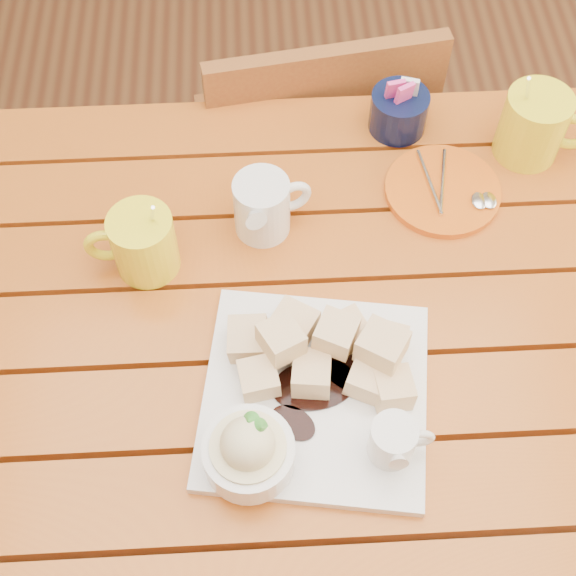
{
  "coord_description": "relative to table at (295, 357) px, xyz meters",
  "views": [
    {
      "loc": [
        -0.04,
        -0.52,
        1.65
      ],
      "look_at": [
        -0.01,
        0.0,
        0.82
      ],
      "focal_mm": 50.0,
      "sensor_mm": 36.0,
      "label": 1
    }
  ],
  "objects": [
    {
      "name": "orange_saucer",
      "position": [
        0.22,
        0.2,
        0.11
      ],
      "size": [
        0.17,
        0.17,
        0.02
      ],
      "rotation": [
        0.0,
        0.0,
        -0.05
      ],
      "color": "#DD5D13",
      "rests_on": "table"
    },
    {
      "name": "sugar_caddy",
      "position": [
        0.17,
        0.33,
        0.14
      ],
      "size": [
        0.09,
        0.09,
        0.09
      ],
      "color": "#0B1333",
      "rests_on": "table"
    },
    {
      "name": "ground",
      "position": [
        0.0,
        -0.0,
        -0.64
      ],
      "size": [
        5.0,
        5.0,
        0.0
      ],
      "primitive_type": "plane",
      "color": "#512817",
      "rests_on": "ground"
    },
    {
      "name": "dessert_plate",
      "position": [
        0.0,
        -0.13,
        0.14
      ],
      "size": [
        0.31,
        0.31,
        0.11
      ],
      "rotation": [
        0.0,
        0.0,
        -0.16
      ],
      "color": "white",
      "rests_on": "table"
    },
    {
      "name": "coffee_mug_right",
      "position": [
        0.36,
        0.27,
        0.16
      ],
      "size": [
        0.13,
        0.09,
        0.16
      ],
      "rotation": [
        0.0,
        0.0,
        -0.28
      ],
      "color": "yellow",
      "rests_on": "table"
    },
    {
      "name": "coffee_mug_left",
      "position": [
        -0.2,
        0.1,
        0.16
      ],
      "size": [
        0.12,
        0.09,
        0.14
      ],
      "rotation": [
        0.0,
        0.0,
        0.02
      ],
      "color": "yellow",
      "rests_on": "table"
    },
    {
      "name": "chair_far",
      "position": [
        0.06,
        0.52,
        -0.18
      ],
      "size": [
        0.44,
        0.44,
        0.82
      ],
      "rotation": [
        0.0,
        0.0,
        3.29
      ],
      "color": "brown",
      "rests_on": "ground"
    },
    {
      "name": "table",
      "position": [
        0.0,
        0.0,
        0.0
      ],
      "size": [
        1.2,
        0.79,
        0.75
      ],
      "color": "#8E3912",
      "rests_on": "ground"
    },
    {
      "name": "cream_pitcher",
      "position": [
        -0.03,
        0.15,
        0.16
      ],
      "size": [
        0.11,
        0.09,
        0.09
      ],
      "rotation": [
        0.0,
        0.0,
        0.31
      ],
      "color": "white",
      "rests_on": "table"
    }
  ]
}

